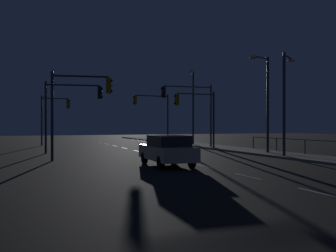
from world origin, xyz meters
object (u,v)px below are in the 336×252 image
(car, at_px, (167,150))
(traffic_light_far_right, at_px, (54,111))
(street_lamp_across_street, at_px, (286,93))
(traffic_light_mid_right, at_px, (79,98))
(traffic_light_overhead_east, at_px, (190,102))
(street_lamp_corner, at_px, (193,100))
(traffic_light_far_center, at_px, (71,103))
(traffic_light_mid_left, at_px, (196,108))
(street_lamp_mid_block, at_px, (265,94))
(traffic_light_far_left, at_px, (153,108))

(car, bearing_deg, traffic_light_far_right, 99.94)
(car, xyz_separation_m, street_lamp_across_street, (8.93, 1.94, 3.35))
(traffic_light_mid_right, bearing_deg, traffic_light_overhead_east, 35.47)
(street_lamp_corner, bearing_deg, traffic_light_overhead_east, -117.80)
(traffic_light_overhead_east, bearing_deg, traffic_light_far_center, -171.95)
(traffic_light_mid_left, xyz_separation_m, traffic_light_far_center, (-10.50, -0.59, 0.19))
(traffic_light_mid_right, xyz_separation_m, street_lamp_across_street, (12.76, -2.64, 0.51))
(street_lamp_mid_block, xyz_separation_m, street_lamp_corner, (0.08, 12.33, 0.36))
(traffic_light_overhead_east, xyz_separation_m, street_lamp_across_street, (2.22, -10.15, 0.09))
(traffic_light_mid_left, xyz_separation_m, street_lamp_mid_block, (2.12, -6.88, 0.72))
(traffic_light_overhead_east, relative_size, traffic_light_far_right, 1.09)
(street_lamp_across_street, bearing_deg, traffic_light_overhead_east, 102.36)
(street_lamp_mid_block, bearing_deg, traffic_light_far_left, 98.32)
(traffic_light_far_right, distance_m, street_lamp_mid_block, 22.17)
(traffic_light_overhead_east, bearing_deg, street_lamp_mid_block, -73.18)
(traffic_light_mid_left, height_order, traffic_light_far_center, traffic_light_far_center)
(traffic_light_mid_right, bearing_deg, traffic_light_far_center, 87.55)
(street_lamp_mid_block, bearing_deg, traffic_light_overhead_east, 106.82)
(traffic_light_mid_right, distance_m, street_lamp_across_street, 13.04)
(street_lamp_mid_block, xyz_separation_m, street_lamp_across_street, (-0.12, -2.41, -0.11))
(traffic_light_mid_right, height_order, traffic_light_mid_left, traffic_light_mid_right)
(traffic_light_mid_right, height_order, street_lamp_mid_block, street_lamp_mid_block)
(traffic_light_far_right, height_order, street_lamp_across_street, street_lamp_across_street)
(car, bearing_deg, traffic_light_overhead_east, 61.00)
(traffic_light_far_left, relative_size, street_lamp_across_street, 0.82)
(car, bearing_deg, traffic_light_mid_left, 58.34)
(traffic_light_overhead_east, distance_m, traffic_light_far_right, 14.75)
(traffic_light_mid_left, bearing_deg, traffic_light_far_right, 134.33)
(traffic_light_mid_left, relative_size, street_lamp_mid_block, 0.71)
(traffic_light_far_left, distance_m, street_lamp_corner, 5.58)
(traffic_light_mid_right, distance_m, traffic_light_far_right, 17.74)
(traffic_light_mid_right, height_order, street_lamp_across_street, street_lamp_across_street)
(traffic_light_overhead_east, bearing_deg, street_lamp_corner, 62.20)
(traffic_light_overhead_east, height_order, street_lamp_mid_block, street_lamp_mid_block)
(traffic_light_mid_right, bearing_deg, street_lamp_across_street, -11.68)
(traffic_light_far_right, distance_m, street_lamp_corner, 14.25)
(car, bearing_deg, traffic_light_far_left, 73.18)
(traffic_light_mid_left, height_order, traffic_light_far_right, traffic_light_far_right)
(traffic_light_mid_right, distance_m, street_lamp_mid_block, 12.90)
(traffic_light_far_left, bearing_deg, traffic_light_overhead_east, -88.92)
(traffic_light_far_left, height_order, street_lamp_mid_block, street_lamp_mid_block)
(traffic_light_mid_right, relative_size, street_lamp_mid_block, 0.77)
(traffic_light_far_right, bearing_deg, street_lamp_corner, -23.41)
(street_lamp_across_street, bearing_deg, traffic_light_far_left, 96.97)
(street_lamp_mid_block, height_order, street_lamp_corner, street_lamp_corner)
(street_lamp_across_street, bearing_deg, traffic_light_far_right, 122.21)
(traffic_light_overhead_east, distance_m, street_lamp_across_street, 10.39)
(car, relative_size, street_lamp_mid_block, 0.65)
(traffic_light_far_left, height_order, street_lamp_corner, street_lamp_corner)
(traffic_light_mid_left, bearing_deg, traffic_light_overhead_east, 104.44)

